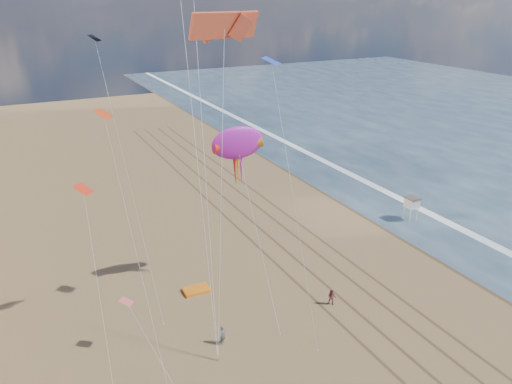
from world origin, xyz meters
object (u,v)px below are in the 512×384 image
grounded_kite (196,290)px  kite_flyer_b (332,297)px  lifeguard_stand (412,203)px  kite_flyer_a (223,335)px  show_kite (238,143)px

grounded_kite → kite_flyer_b: (10.41, -7.76, 0.68)m
lifeguard_stand → kite_flyer_a: (-30.91, -11.60, -1.51)m
show_kite → kite_flyer_b: (5.61, -8.16, -13.36)m
grounded_kite → kite_flyer_a: kite_flyer_a is taller
grounded_kite → kite_flyer_a: (-0.76, -8.34, 0.72)m
kite_flyer_a → kite_flyer_b: bearing=-33.5°
kite_flyer_b → lifeguard_stand: bearing=75.5°
kite_flyer_b → grounded_kite: bearing=-170.4°
lifeguard_stand → show_kite: (-25.35, -2.86, 11.80)m
grounded_kite → show_kite: show_kite is taller
show_kite → kite_flyer_a: (-5.56, -8.73, -13.32)m
grounded_kite → lifeguard_stand: bearing=7.9°
grounded_kite → kite_flyer_a: size_ratio=1.46×
show_kite → kite_flyer_a: bearing=-122.5°
grounded_kite → show_kite: (4.80, 0.40, 14.03)m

